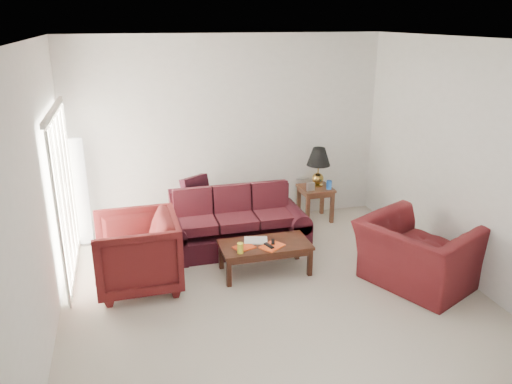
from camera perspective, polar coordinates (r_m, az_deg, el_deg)
The scene contains 19 objects.
floor at distance 6.25m, azimuth 2.09°, elevation -11.65°, with size 5.00×5.00×0.00m, color #BDB6A1.
blinds at distance 6.80m, azimuth -21.14°, elevation -0.32°, with size 0.10×2.00×2.16m, color silver.
sofa at distance 7.23m, azimuth -2.43°, elevation -3.37°, with size 2.10×0.90×0.86m, color black, non-canonical shape.
throw_pillow at distance 7.67m, azimuth -6.89°, elevation 0.10°, with size 0.46×0.13×0.46m, color black.
end_table at distance 8.38m, azimuth 6.78°, elevation -1.29°, with size 0.52×0.52×0.57m, color brown, non-canonical shape.
table_lamp at distance 8.26m, azimuth 7.13°, elevation 2.84°, with size 0.39×0.39×0.65m, color #B48B38, non-canonical shape.
clock at distance 8.10m, azimuth 6.26°, elevation 0.61°, with size 0.13×0.05×0.13m, color silver.
blue_canister at distance 8.21m, azimuth 8.35°, elevation 0.81°, with size 0.09×0.09×0.14m, color #1B54B3.
picture_frame at distance 8.42m, azimuth 5.36°, elevation 1.54°, with size 0.14×0.02×0.17m, color #B6B7BB.
floor_lamp at distance 7.71m, azimuth -19.47°, elevation -0.01°, with size 0.26×0.26×1.62m, color white, non-canonical shape.
armchair_left at distance 6.38m, azimuth -13.46°, elevation -6.76°, with size 1.00×1.03×0.94m, color #440F10.
armchair_right at distance 6.60m, azimuth 17.96°, elevation -6.77°, with size 1.29×1.13×0.84m, color #440F13.
coffee_table at distance 6.66m, azimuth 1.02°, elevation -7.52°, with size 1.18×0.59×0.41m, color black, non-canonical shape.
magazine_red at distance 6.45m, azimuth -1.35°, elevation -6.34°, with size 0.26×0.19×0.01m, color #BA3612.
magazine_white at distance 6.64m, azimuth -0.03°, elevation -5.56°, with size 0.31×0.23×0.02m, color white.
magazine_orange at distance 6.48m, azimuth 1.85°, elevation -6.21°, with size 0.29×0.22×0.02m, color #E64A1B.
remote_a at distance 6.45m, azimuth 1.49°, elevation -6.14°, with size 0.05×0.17×0.02m, color black.
remote_b at distance 6.56m, azimuth 1.95°, elevation -5.69°, with size 0.04×0.15×0.02m, color black.
yellow_glass at distance 6.30m, azimuth -1.82°, elevation -6.43°, with size 0.08×0.08×0.13m, color yellow.
Camera 1 is at (-1.62, -5.11, 3.21)m, focal length 35.00 mm.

